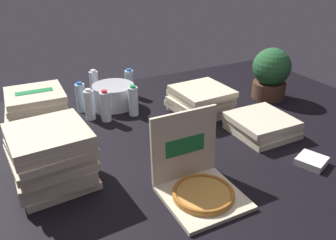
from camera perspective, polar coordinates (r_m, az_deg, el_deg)
ground_plane at (r=2.06m, az=2.40°, el=-4.58°), size 3.20×2.40×0.02m
open_pizza_box at (r=1.66m, az=4.91°, el=-9.93°), size 0.35×0.38×0.37m
pizza_stack_left_near at (r=1.77m, az=-18.51°, el=-5.77°), size 0.39×0.40×0.30m
pizza_stack_left_mid at (r=2.44m, az=5.31°, el=3.15°), size 0.40×0.40×0.19m
pizza_stack_center_far at (r=2.42m, az=-20.79°, el=1.81°), size 0.39×0.40×0.23m
pizza_stack_left_far at (r=2.25m, az=15.09°, el=-0.78°), size 0.38×0.37×0.11m
ice_bucket at (r=2.58m, az=-8.89°, el=3.96°), size 0.30×0.30×0.16m
water_bottle_0 at (r=2.41m, az=-5.70°, el=3.11°), size 0.07×0.07×0.22m
water_bottle_1 at (r=2.35m, az=-10.19°, el=2.21°), size 0.07×0.07×0.22m
water_bottle_2 at (r=2.40m, az=-12.73°, el=2.43°), size 0.07×0.07×0.22m
water_bottle_3 at (r=2.77m, az=-11.96°, el=5.79°), size 0.07×0.07×0.22m
water_bottle_4 at (r=2.75m, az=-6.33°, el=6.07°), size 0.07×0.07×0.22m
water_bottle_5 at (r=2.53m, az=-14.07°, el=3.59°), size 0.07×0.07×0.22m
potted_plant at (r=2.77m, az=16.49°, el=7.41°), size 0.29×0.29×0.39m
napkin_pile at (r=2.04m, az=22.43°, el=-6.23°), size 0.18×0.18×0.04m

